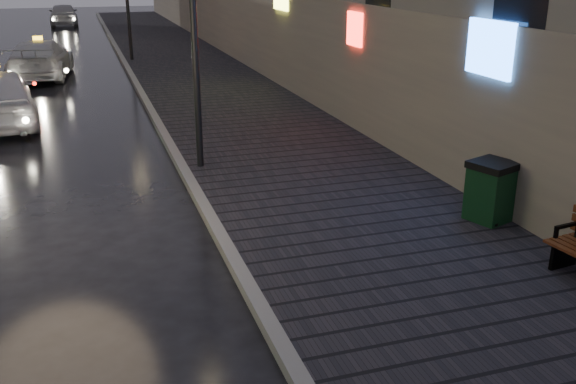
% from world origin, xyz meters
% --- Properties ---
extents(ground, '(120.00, 120.00, 0.00)m').
position_xyz_m(ground, '(0.00, 0.00, 0.00)').
color(ground, black).
rests_on(ground, ground).
extents(sidewalk, '(4.60, 58.00, 0.15)m').
position_xyz_m(sidewalk, '(3.90, 21.00, 0.07)').
color(sidewalk, black).
rests_on(sidewalk, ground).
extents(curb, '(0.20, 58.00, 0.15)m').
position_xyz_m(curb, '(1.50, 21.00, 0.07)').
color(curb, slate).
rests_on(curb, ground).
extents(trash_bin, '(0.83, 0.83, 0.99)m').
position_xyz_m(trash_bin, '(5.80, 1.65, 0.65)').
color(trash_bin, black).
rests_on(trash_bin, sidewalk).
extents(taxi_mid, '(2.48, 5.03, 1.40)m').
position_xyz_m(taxi_mid, '(-1.69, 19.17, 0.70)').
color(taxi_mid, silver).
rests_on(taxi_mid, ground).
extents(car_far, '(1.82, 4.44, 1.51)m').
position_xyz_m(car_far, '(-1.00, 40.52, 0.75)').
color(car_far, '#A2A3AA').
rests_on(car_far, ground).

